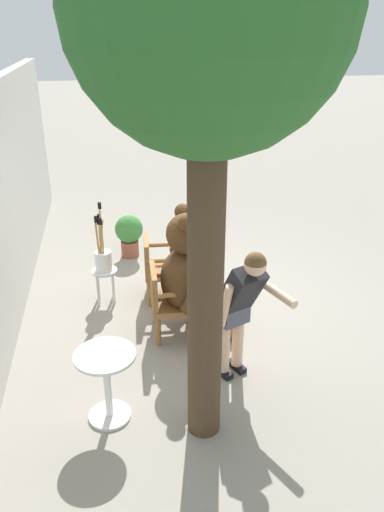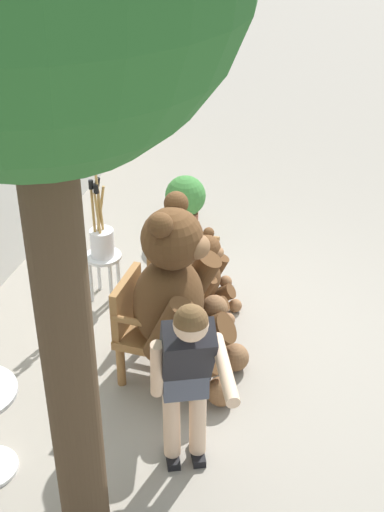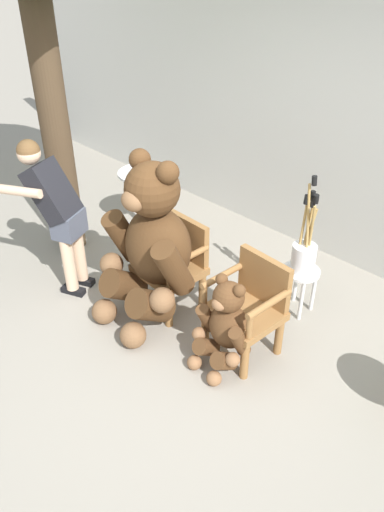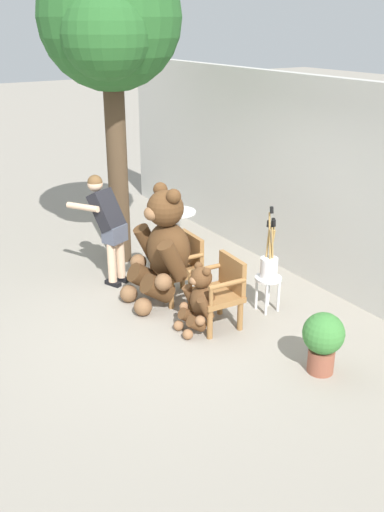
{
  "view_description": "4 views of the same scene",
  "coord_description": "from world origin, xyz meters",
  "views": [
    {
      "loc": [
        -5.49,
        1.14,
        3.39
      ],
      "look_at": [
        -0.18,
        0.21,
        0.87
      ],
      "focal_mm": 35.0,
      "sensor_mm": 36.0,
      "label": 1
    },
    {
      "loc": [
        -4.76,
        -1.0,
        3.84
      ],
      "look_at": [
        -0.11,
        0.25,
        0.94
      ],
      "focal_mm": 50.0,
      "sensor_mm": 36.0,
      "label": 2
    },
    {
      "loc": [
        2.37,
        -2.07,
        3.07
      ],
      "look_at": [
        -0.15,
        0.47,
        0.7
      ],
      "focal_mm": 35.0,
      "sensor_mm": 36.0,
      "label": 3
    },
    {
      "loc": [
        5.46,
        -3.03,
        3.45
      ],
      "look_at": [
        0.15,
        0.33,
        0.85
      ],
      "focal_mm": 40.0,
      "sensor_mm": 36.0,
      "label": 4
    }
  ],
  "objects": [
    {
      "name": "person_visitor",
      "position": [
        -1.4,
        -0.06,
        0.91
      ],
      "size": [
        0.71,
        0.68,
        1.52
      ],
      "color": "black",
      "rests_on": "ground"
    },
    {
      "name": "back_wall",
      "position": [
        0.0,
        2.4,
        1.4
      ],
      "size": [
        10.0,
        0.16,
        2.8
      ],
      "primitive_type": "cube",
      "color": "beige",
      "rests_on": "ground"
    },
    {
      "name": "wooden_chair_left",
      "position": [
        -0.45,
        0.53,
        0.46
      ],
      "size": [
        0.58,
        0.54,
        0.86
      ],
      "color": "olive",
      "rests_on": "ground"
    },
    {
      "name": "ground_plane",
      "position": [
        0.0,
        0.0,
        0.0
      ],
      "size": [
        60.0,
        60.0,
        0.0
      ],
      "primitive_type": "plane",
      "color": "gray"
    },
    {
      "name": "round_side_table",
      "position": [
        -1.76,
        1.28,
        0.45
      ],
      "size": [
        0.56,
        0.56,
        0.72
      ],
      "color": "white",
      "rests_on": "ground"
    },
    {
      "name": "teddy_bear_small",
      "position": [
        0.45,
        0.24,
        0.41
      ],
      "size": [
        0.51,
        0.49,
        0.85
      ],
      "color": "brown",
      "rests_on": "ground"
    },
    {
      "name": "teddy_bear_large",
      "position": [
        -0.45,
        0.27,
        0.77
      ],
      "size": [
        0.94,
        0.9,
        1.57
      ],
      "color": "#4C3019",
      "rests_on": "ground"
    },
    {
      "name": "wooden_chair_right",
      "position": [
        0.45,
        0.53,
        0.46
      ],
      "size": [
        0.59,
        0.55,
        0.86
      ],
      "color": "olive",
      "rests_on": "ground"
    },
    {
      "name": "brush_bucket",
      "position": [
        0.47,
        1.26,
        0.65
      ],
      "size": [
        0.22,
        0.22,
        0.93
      ],
      "color": "white",
      "rests_on": "white_stool"
    },
    {
      "name": "white_stool",
      "position": [
        0.47,
        1.26,
        0.36
      ],
      "size": [
        0.34,
        0.34,
        0.46
      ],
      "color": "silver",
      "rests_on": "ground"
    }
  ]
}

